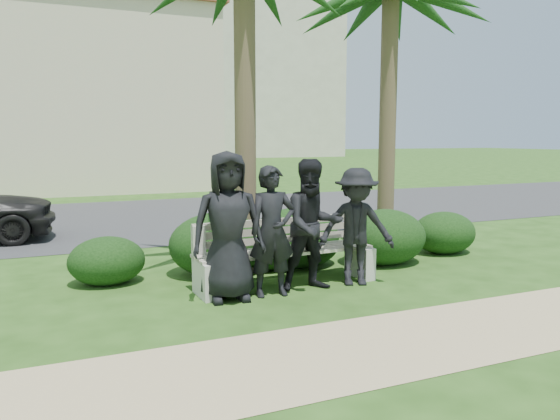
# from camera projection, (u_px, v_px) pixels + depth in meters

# --- Properties ---
(ground) EXTENTS (160.00, 160.00, 0.00)m
(ground) POSITION_uv_depth(u_px,v_px,m) (333.00, 293.00, 7.22)
(ground) COLOR #224413
(ground) RESTS_ON ground
(footpath) EXTENTS (30.00, 1.60, 0.01)m
(footpath) POSITION_uv_depth(u_px,v_px,m) (419.00, 339.00, 5.59)
(footpath) COLOR tan
(footpath) RESTS_ON ground
(asphalt_street) EXTENTS (160.00, 8.00, 0.01)m
(asphalt_street) POSITION_uv_depth(u_px,v_px,m) (187.00, 215.00, 14.50)
(asphalt_street) COLOR #2D2D30
(asphalt_street) RESTS_ON ground
(stucco_bldg_right) EXTENTS (8.40, 8.40, 7.30)m
(stucco_bldg_right) POSITION_uv_depth(u_px,v_px,m) (103.00, 99.00, 22.71)
(stucco_bldg_right) COLOR beige
(stucco_bldg_right) RESTS_ON ground
(hotel_tower) EXTENTS (26.00, 18.00, 37.30)m
(hotel_tower) POSITION_uv_depth(u_px,v_px,m) (205.00, 35.00, 60.99)
(hotel_tower) COLOR beige
(hotel_tower) RESTS_ON ground
(park_bench) EXTENTS (2.57, 0.66, 0.89)m
(park_bench) POSITION_uv_depth(u_px,v_px,m) (286.00, 257.00, 7.56)
(park_bench) COLOR #9F9585
(park_bench) RESTS_ON ground
(man_a) EXTENTS (0.97, 0.68, 1.89)m
(man_a) POSITION_uv_depth(u_px,v_px,m) (228.00, 226.00, 6.83)
(man_a) COLOR black
(man_a) RESTS_ON ground
(man_b) EXTENTS (0.64, 0.44, 1.69)m
(man_b) POSITION_uv_depth(u_px,v_px,m) (272.00, 231.00, 7.01)
(man_b) COLOR black
(man_b) RESTS_ON ground
(man_c) EXTENTS (0.90, 0.73, 1.77)m
(man_c) POSITION_uv_depth(u_px,v_px,m) (313.00, 225.00, 7.29)
(man_c) COLOR black
(man_c) RESTS_ON ground
(man_d) EXTENTS (1.20, 0.93, 1.64)m
(man_d) POSITION_uv_depth(u_px,v_px,m) (356.00, 227.00, 7.55)
(man_d) COLOR black
(man_d) RESTS_ON ground
(hedge_a) EXTENTS (1.06, 0.88, 0.69)m
(hedge_a) POSITION_uv_depth(u_px,v_px,m) (107.00, 259.00, 7.66)
(hedge_a) COLOR black
(hedge_a) RESTS_ON ground
(hedge_b) EXTENTS (1.48, 1.22, 0.97)m
(hedge_b) POSITION_uv_depth(u_px,v_px,m) (218.00, 242.00, 8.20)
(hedge_b) COLOR black
(hedge_b) RESTS_ON ground
(hedge_c) EXTENTS (1.20, 0.99, 0.79)m
(hedge_c) POSITION_uv_depth(u_px,v_px,m) (270.00, 243.00, 8.58)
(hedge_c) COLOR black
(hedge_c) RESTS_ON ground
(hedge_d) EXTENTS (1.11, 0.92, 0.73)m
(hedge_d) POSITION_uv_depth(u_px,v_px,m) (306.00, 243.00, 8.79)
(hedge_d) COLOR black
(hedge_d) RESTS_ON ground
(hedge_e) EXTENTS (1.41, 1.17, 0.92)m
(hedge_e) POSITION_uv_depth(u_px,v_px,m) (384.00, 235.00, 8.90)
(hedge_e) COLOR black
(hedge_e) RESTS_ON ground
(hedge_f) EXTENTS (1.17, 0.97, 0.76)m
(hedge_f) POSITION_uv_depth(u_px,v_px,m) (444.00, 232.00, 9.73)
(hedge_f) COLOR black
(hedge_f) RESTS_ON ground
(hedge_extra) EXTENTS (1.48, 1.22, 0.97)m
(hedge_extra) POSITION_uv_depth(u_px,v_px,m) (295.00, 236.00, 8.71)
(hedge_extra) COLOR black
(hedge_extra) RESTS_ON ground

